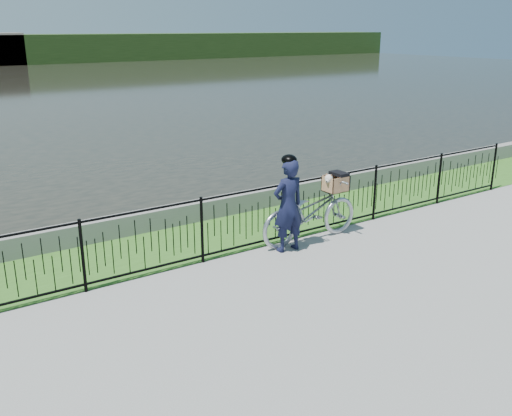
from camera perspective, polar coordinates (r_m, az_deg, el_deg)
ground at (r=9.01m, az=5.30°, el=-7.33°), size 120.00×120.00×0.00m
grass_strip at (r=10.98m, az=-3.28°, el=-2.56°), size 60.00×2.00×0.01m
quay_wall at (r=11.74m, az=-5.80°, el=-0.26°), size 60.00×0.30×0.40m
fence at (r=9.99m, az=-0.39°, el=-1.14°), size 14.00×0.06×1.15m
bicycle_rig at (r=10.49m, az=5.45°, el=-0.34°), size 2.12×0.74×1.23m
cyclist at (r=9.91m, az=3.24°, el=0.38°), size 0.61×0.41×1.73m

